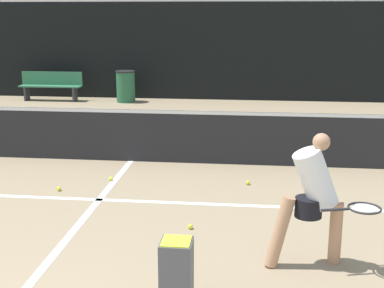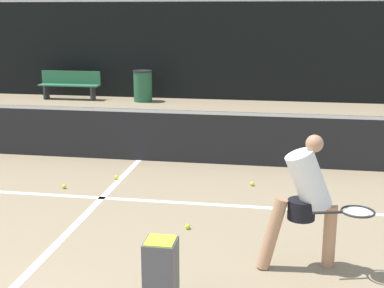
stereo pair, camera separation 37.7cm
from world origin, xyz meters
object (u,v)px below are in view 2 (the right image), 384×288
(player_practicing, at_px, (307,198))
(parked_car, at_px, (259,67))
(trash_bin, at_px, (143,86))
(ball_hopper, at_px, (161,275))
(courtside_bench, at_px, (70,84))

(player_practicing, distance_m, parked_car, 15.35)
(player_practicing, relative_size, parked_car, 0.36)
(player_practicing, xyz_separation_m, trash_bin, (-4.42, 10.12, -0.31))
(trash_bin, relative_size, parked_car, 0.23)
(ball_hopper, height_order, trash_bin, trash_bin)
(player_practicing, relative_size, trash_bin, 1.56)
(player_practicing, distance_m, courtside_bench, 12.18)
(trash_bin, height_order, parked_car, parked_car)
(ball_hopper, relative_size, parked_car, 0.18)
(ball_hopper, distance_m, parked_car, 16.42)
(player_practicing, height_order, courtside_bench, player_practicing)
(player_practicing, relative_size, courtside_bench, 0.77)
(courtside_bench, relative_size, parked_car, 0.47)
(parked_car, bearing_deg, trash_bin, -121.77)
(trash_bin, distance_m, parked_car, 6.09)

